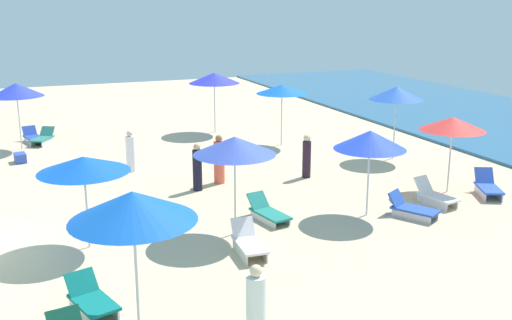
{
  "coord_description": "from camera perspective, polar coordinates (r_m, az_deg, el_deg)",
  "views": [
    {
      "loc": [
        15.3,
        1.56,
        5.96
      ],
      "look_at": [
        -1.89,
        8.48,
        1.05
      ],
      "focal_mm": 42.62,
      "sensor_mm": 36.0,
      "label": 1
    }
  ],
  "objects": [
    {
      "name": "umbrella_1",
      "position": [
        23.63,
        13.06,
        6.13
      ],
      "size": [
        2.06,
        2.06,
        2.79
      ],
      "color": "silver",
      "rests_on": "ground_plane"
    },
    {
      "name": "umbrella_5",
      "position": [
        15.14,
        -15.89,
        -0.4
      ],
      "size": [
        2.22,
        2.22,
        2.33
      ],
      "color": "silver",
      "rests_on": "ground_plane"
    },
    {
      "name": "lounge_chair_3_1",
      "position": [
        27.34,
        -19.38,
        1.95
      ],
      "size": [
        1.42,
        1.16,
        0.66
      ],
      "rotation": [
        0.0,
        0.0,
        1.05
      ],
      "color": "silver",
      "rests_on": "ground_plane"
    },
    {
      "name": "lounge_chair_6_1",
      "position": [
        12.6,
        -15.2,
        -12.58
      ],
      "size": [
        1.42,
        0.96,
        0.7
      ],
      "rotation": [
        0.0,
        0.0,
        1.86
      ],
      "color": "silver",
      "rests_on": "ground_plane"
    },
    {
      "name": "umbrella_6",
      "position": [
        10.76,
        -11.5,
        -4.27
      ],
      "size": [
        2.26,
        2.26,
        2.77
      ],
      "color": "silver",
      "rests_on": "ground_plane"
    },
    {
      "name": "lounge_chair_0_0",
      "position": [
        16.99,
        1.12,
        -4.9
      ],
      "size": [
        1.58,
        0.84,
        0.63
      ],
      "rotation": [
        0.0,
        0.0,
        1.76
      ],
      "color": "silver",
      "rests_on": "ground_plane"
    },
    {
      "name": "beachgoer_0",
      "position": [
        20.91,
        4.78,
        0.3
      ],
      "size": [
        0.35,
        0.35,
        1.52
      ],
      "rotation": [
        0.0,
        0.0,
        1.33
      ],
      "color": "#2A1B2B",
      "rests_on": "ground_plane"
    },
    {
      "name": "lounge_chair_7_0",
      "position": [
        20.36,
        20.93,
        -2.37
      ],
      "size": [
        1.5,
        1.12,
        0.76
      ],
      "rotation": [
        0.0,
        0.0,
        1.13
      ],
      "color": "silver",
      "rests_on": "ground_plane"
    },
    {
      "name": "umbrella_7",
      "position": [
        19.9,
        17.98,
        3.26
      ],
      "size": [
        2.04,
        2.04,
        2.43
      ],
      "color": "silver",
      "rests_on": "ground_plane"
    },
    {
      "name": "beachgoer_3",
      "position": [
        20.23,
        -3.48,
        -0.08
      ],
      "size": [
        0.5,
        0.5,
        1.64
      ],
      "rotation": [
        0.0,
        0.0,
        5.31
      ],
      "color": "#EF5E45",
      "rests_on": "ground_plane"
    },
    {
      "name": "umbrella_8",
      "position": [
        25.33,
        2.44,
        6.64
      ],
      "size": [
        2.13,
        2.13,
        2.54
      ],
      "color": "silver",
      "rests_on": "ground_plane"
    },
    {
      "name": "beachgoer_2",
      "position": [
        19.51,
        -5.53,
        -0.78
      ],
      "size": [
        0.33,
        0.33,
        1.55
      ],
      "rotation": [
        0.0,
        0.0,
        6.17
      ],
      "color": "black",
      "rests_on": "ground_plane"
    },
    {
      "name": "umbrella_3",
      "position": [
        26.35,
        -21.59,
        6.14
      ],
      "size": [
        2.15,
        2.15,
        2.72
      ],
      "color": "silver",
      "rests_on": "ground_plane"
    },
    {
      "name": "lounge_chair_4_0",
      "position": [
        17.78,
        14.43,
        -4.42
      ],
      "size": [
        1.5,
        1.23,
        0.66
      ],
      "rotation": [
        0.0,
        0.0,
        2.09
      ],
      "color": "silver",
      "rests_on": "ground_plane"
    },
    {
      "name": "umbrella_4",
      "position": [
        17.09,
        10.66,
        1.87
      ],
      "size": [
        2.03,
        2.03,
        2.47
      ],
      "color": "silver",
      "rests_on": "ground_plane"
    },
    {
      "name": "lounge_chair_7_1",
      "position": [
        19.02,
        16.43,
        -3.22
      ],
      "size": [
        1.47,
        0.81,
        0.73
      ],
      "rotation": [
        0.0,
        0.0,
        1.77
      ],
      "color": "silver",
      "rests_on": "ground_plane"
    },
    {
      "name": "lounge_chair_5_0",
      "position": [
        16.44,
        -11.18,
        -5.67
      ],
      "size": [
        1.55,
        1.24,
        0.77
      ],
      "rotation": [
        0.0,
        0.0,
        1.08
      ],
      "color": "silver",
      "rests_on": "ground_plane"
    },
    {
      "name": "cooler_box_0",
      "position": [
        24.59,
        -21.25,
        0.2
      ],
      "size": [
        0.64,
        0.46,
        0.35
      ],
      "primitive_type": "cube",
      "rotation": [
        0.0,
        0.0,
        3.26
      ],
      "color": "#314DBB",
      "rests_on": "ground_plane"
    },
    {
      "name": "umbrella_0",
      "position": [
        15.38,
        -2.02,
        1.35
      ],
      "size": [
        2.12,
        2.12,
        2.61
      ],
      "color": "silver",
      "rests_on": "ground_plane"
    },
    {
      "name": "lounge_chair_3_0",
      "position": [
        27.82,
        -20.14,
        2.02
      ],
      "size": [
        1.54,
        0.93,
        0.63
      ],
      "rotation": [
        0.0,
        0.0,
        1.83
      ],
      "color": "silver",
      "rests_on": "ground_plane"
    },
    {
      "name": "beachgoer_4",
      "position": [
        10.6,
        0.0,
        -14.31
      ],
      "size": [
        0.48,
        0.48,
        1.71
      ],
      "rotation": [
        0.0,
        0.0,
        0.98
      ],
      "color": "silver",
      "rests_on": "ground_plane"
    },
    {
      "name": "lounge_chair_1_0",
      "position": [
        25.01,
        11.32,
        1.29
      ],
      "size": [
        1.37,
        0.8,
        0.65
      ],
      "rotation": [
        0.0,
        0.0,
        1.78
      ],
      "color": "silver",
      "rests_on": "ground_plane"
    },
    {
      "name": "lounge_chair_0_1",
      "position": [
        14.78,
        -0.69,
        -7.79
      ],
      "size": [
        1.42,
        0.67,
        0.73
      ],
      "rotation": [
        0.0,
        0.0,
        1.5
      ],
      "color": "silver",
      "rests_on": "ground_plane"
    },
    {
      "name": "beachgoer_1",
      "position": [
        22.06,
        -11.69,
        0.7
      ],
      "size": [
        0.41,
        0.41,
        1.49
      ],
      "rotation": [
        0.0,
        0.0,
        4.41
      ],
      "color": "white",
      "rests_on": "ground_plane"
    },
    {
      "name": "umbrella_2",
      "position": [
        27.87,
        -3.95,
        7.68
      ],
      "size": [
        2.33,
        2.33,
        2.75
      ],
      "color": "silver",
      "rests_on": "ground_plane"
    }
  ]
}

